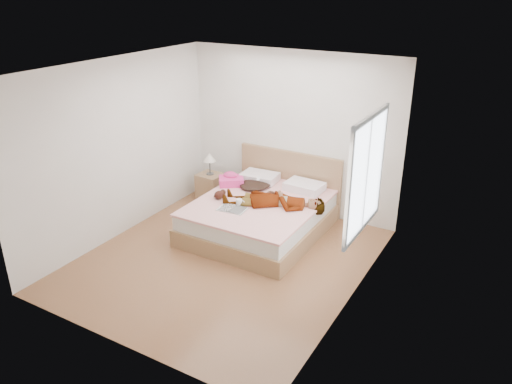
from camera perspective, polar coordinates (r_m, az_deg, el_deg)
ground at (r=6.94m, az=-3.54°, el=-7.73°), size 4.00×4.00×0.00m
woman at (r=7.30m, az=2.11°, el=-0.64°), size 1.61×1.03×0.21m
hair at (r=7.94m, az=-0.00°, el=0.92°), size 0.57×0.65×0.09m
phone at (r=7.82m, az=0.26°, el=1.55°), size 0.07×0.09×0.05m
room_shell at (r=5.84m, az=12.49°, el=1.95°), size 4.00×4.00×4.00m
bed at (r=7.59m, az=0.70°, el=-2.47°), size 1.80×2.08×1.00m
towel at (r=8.02m, az=-2.87°, el=1.42°), size 0.49×0.47×0.20m
magazine at (r=7.17m, az=-2.75°, el=-1.96°), size 0.43×0.30×0.02m
coffee_mug at (r=7.27m, az=-1.91°, el=-1.19°), size 0.14×0.11×0.10m
plush_toy at (r=7.53m, az=-4.15°, el=-0.26°), size 0.16×0.23×0.12m
nightstand at (r=8.60m, az=-5.21°, el=0.74°), size 0.43×0.39×0.88m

